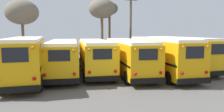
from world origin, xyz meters
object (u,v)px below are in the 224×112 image
object	(u,v)px
school_bus_0	(26,57)
school_bus_5	(180,52)
school_bus_1	(63,56)
bare_tree_1	(109,10)
school_bus_2	(95,55)
school_bus_4	(160,54)
utility_pole	(131,24)
bare_tree_2	(102,9)
bare_tree_0	(22,13)
school_bus_3	(128,55)

from	to	relation	value
school_bus_0	school_bus_5	world-z (taller)	school_bus_0
school_bus_1	bare_tree_1	world-z (taller)	bare_tree_1
school_bus_2	school_bus_4	size ratio (longest dim) A/B	0.95
utility_pole	bare_tree_1	bearing A→B (deg)	112.22
school_bus_2	bare_tree_2	distance (m)	14.08
school_bus_0	bare_tree_0	world-z (taller)	bare_tree_0
bare_tree_1	school_bus_0	bearing A→B (deg)	-121.12
school_bus_3	school_bus_4	size ratio (longest dim) A/B	0.99
utility_pole	bare_tree_0	size ratio (longest dim) A/B	1.20
school_bus_1	utility_pole	xyz separation A→B (m)	(9.49, 10.40, 3.15)
school_bus_3	bare_tree_2	world-z (taller)	bare_tree_2
school_bus_0	school_bus_3	world-z (taller)	school_bus_0
school_bus_1	school_bus_4	bearing A→B (deg)	-10.03
school_bus_0	school_bus_2	xyz separation A→B (m)	(5.61, 2.05, -0.18)
school_bus_0	bare_tree_1	size ratio (longest dim) A/B	1.18
utility_pole	bare_tree_2	world-z (taller)	utility_pole
school_bus_3	school_bus_5	world-z (taller)	school_bus_5
utility_pole	bare_tree_1	distance (m)	5.81
bare_tree_0	school_bus_1	bearing A→B (deg)	-65.28
bare_tree_0	bare_tree_1	world-z (taller)	bare_tree_1
school_bus_2	bare_tree_1	bearing A→B (deg)	72.66
school_bus_4	bare_tree_2	xyz separation A→B (m)	(-2.58, 14.41, 5.32)
school_bus_0	school_bus_1	xyz separation A→B (m)	(2.80, 1.75, -0.17)
school_bus_4	school_bus_5	bearing A→B (deg)	26.36
bare_tree_0	school_bus_2	bearing A→B (deg)	-53.34
school_bus_2	utility_pole	world-z (taller)	utility_pole
school_bus_2	school_bus_0	bearing A→B (deg)	-159.95
school_bus_4	school_bus_5	xyz separation A→B (m)	(2.81, 1.39, 0.02)
school_bus_2	school_bus_3	bearing A→B (deg)	-22.92
school_bus_2	school_bus_5	xyz separation A→B (m)	(8.42, -0.39, 0.14)
school_bus_2	school_bus_3	size ratio (longest dim) A/B	0.96
bare_tree_0	bare_tree_1	bearing A→B (deg)	20.56
school_bus_5	bare_tree_2	bearing A→B (deg)	112.48
school_bus_4	school_bus_5	distance (m)	3.13
school_bus_3	utility_pole	xyz separation A→B (m)	(3.88, 11.29, 3.12)
school_bus_4	utility_pole	distance (m)	12.32
school_bus_3	bare_tree_1	xyz separation A→B (m)	(1.88, 16.19, 5.52)
school_bus_1	bare_tree_2	world-z (taller)	bare_tree_2
school_bus_1	utility_pole	size ratio (longest dim) A/B	1.12
school_bus_3	bare_tree_0	bearing A→B (deg)	132.33
school_bus_0	school_bus_2	distance (m)	5.98
school_bus_2	school_bus_4	bearing A→B (deg)	-17.63
school_bus_0	bare_tree_2	size ratio (longest dim) A/B	1.15
school_bus_4	bare_tree_2	size ratio (longest dim) A/B	1.27
school_bus_5	school_bus_3	bearing A→B (deg)	-171.95
school_bus_3	school_bus_4	distance (m)	2.87
school_bus_5	bare_tree_2	world-z (taller)	bare_tree_2
school_bus_4	utility_pole	xyz separation A→B (m)	(1.08, 11.89, 3.04)
school_bus_3	school_bus_1	bearing A→B (deg)	170.96
utility_pole	school_bus_4	bearing A→B (deg)	-95.17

